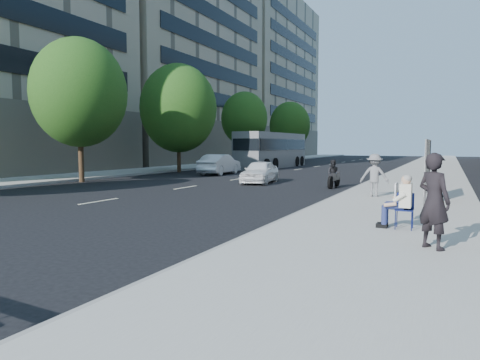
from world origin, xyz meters
The scene contains 17 objects.
ground centered at (0.00, 0.00, 0.00)m, with size 160.00×160.00×0.00m, color black.
near_sidewalk centered at (4.00, 20.00, 0.07)m, with size 5.00×120.00×0.15m, color #ACAAA1.
far_sidewalk centered at (-16.75, 20.00, 0.07)m, with size 4.50×120.00×0.15m, color #ACAAA1.
far_bldg_mid centered at (-30.00, 34.00, 17.00)m, with size 22.00×26.00×34.00m, color tan.
far_bldg_north centered at (-30.00, 62.00, 14.00)m, with size 22.00×28.00×28.00m, color tan.
tree_far_b centered at (-13.70, 8.00, 5.13)m, with size 5.40×5.40×8.24m.
tree_far_c centered at (-13.70, 18.00, 5.02)m, with size 6.00×6.00×8.47m.
tree_far_d centered at (-13.70, 30.00, 4.89)m, with size 4.80×4.80×7.65m.
tree_far_e centered at (-13.70, 44.00, 4.78)m, with size 5.40×5.40×7.89m.
seated_protester centered at (4.45, 0.60, 0.87)m, with size 0.83×1.12×1.31m.
jogger centered at (2.89, 6.97, 0.98)m, with size 1.08×0.62×1.66m, color slate.
pedestrian_woman centered at (5.24, -1.26, 1.08)m, with size 0.68×0.44×1.86m, color black.
protest_banner centered at (4.78, 6.45, 1.40)m, with size 0.08×3.06×2.20m.
white_sedan_near centered at (-4.13, 11.98, 0.65)m, with size 1.52×3.79×1.29m, color white.
white_sedan_mid centered at (-9.68, 17.35, 0.73)m, with size 1.55×4.46×1.47m, color white.
motorcycle centered at (0.28, 11.17, 0.64)m, with size 0.71×2.04×1.42m.
bus centered at (-9.75, 28.00, 1.64)m, with size 2.76×12.08×3.30m.
Camera 1 is at (5.47, -10.21, 2.15)m, focal length 32.00 mm.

